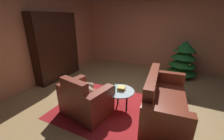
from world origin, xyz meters
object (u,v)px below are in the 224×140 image
object	(u,v)px
bookshelf_unit	(59,47)
coffee_table	(120,93)
couch_red	(163,102)
armchair_red	(85,100)
book_stack_on_table	(121,88)
decorated_tree	(183,59)
bottle_on_table	(114,89)

from	to	relation	value
bookshelf_unit	coffee_table	distance (m)	2.71
couch_red	coffee_table	bearing A→B (deg)	-168.23
bookshelf_unit	armchair_red	size ratio (longest dim) A/B	1.89
book_stack_on_table	couch_red	bearing A→B (deg)	9.22
couch_red	decorated_tree	distance (m)	2.47
couch_red	armchair_red	bearing A→B (deg)	-155.77
armchair_red	coffee_table	distance (m)	0.75
coffee_table	decorated_tree	xyz separation A→B (m)	(1.19, 2.61, 0.22)
book_stack_on_table	bottle_on_table	bearing A→B (deg)	-114.83
armchair_red	bottle_on_table	distance (m)	0.64
couch_red	bottle_on_table	size ratio (longest dim) A/B	8.35
bookshelf_unit	couch_red	world-z (taller)	bookshelf_unit
coffee_table	bottle_on_table	xyz separation A→B (m)	(-0.07, -0.15, 0.14)
bookshelf_unit	armchair_red	world-z (taller)	bookshelf_unit
book_stack_on_table	bookshelf_unit	bearing A→B (deg)	161.81
book_stack_on_table	armchair_red	bearing A→B (deg)	-139.21
book_stack_on_table	bottle_on_table	size ratio (longest dim) A/B	0.86
book_stack_on_table	decorated_tree	xyz separation A→B (m)	(1.17, 2.57, 0.14)
couch_red	bottle_on_table	xyz separation A→B (m)	(-0.95, -0.34, 0.23)
bottle_on_table	coffee_table	bearing A→B (deg)	65.19
armchair_red	couch_red	xyz separation A→B (m)	(1.46, 0.66, -0.01)
bottle_on_table	decorated_tree	xyz separation A→B (m)	(1.26, 2.77, 0.09)
armchair_red	book_stack_on_table	distance (m)	0.81
decorated_tree	book_stack_on_table	bearing A→B (deg)	-114.56
couch_red	decorated_tree	size ratio (longest dim) A/B	1.50
bookshelf_unit	decorated_tree	distance (m)	4.10
bookshelf_unit	book_stack_on_table	size ratio (longest dim) A/B	10.84
bottle_on_table	armchair_red	bearing A→B (deg)	-147.84
decorated_tree	coffee_table	bearing A→B (deg)	-114.56
coffee_table	bottle_on_table	bearing A→B (deg)	-114.81
decorated_tree	bookshelf_unit	bearing A→B (deg)	-154.70
couch_red	decorated_tree	bearing A→B (deg)	82.66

